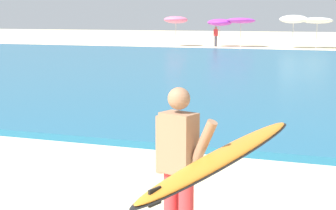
{
  "coord_description": "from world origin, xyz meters",
  "views": [
    {
      "loc": [
        4.09,
        -4.0,
        2.4
      ],
      "look_at": [
        1.51,
        3.24,
        1.1
      ],
      "focal_mm": 56.17,
      "sensor_mm": 36.0,
      "label": 1
    }
  ],
  "objects_px": {
    "surfer_with_board": "(199,162)",
    "beach_umbrella_4": "(317,20)",
    "beach_umbrella_3": "(293,19)",
    "beachgoer_near_row_mid": "(216,36)",
    "beach_umbrella_0": "(176,20)",
    "beach_umbrella_1": "(220,22)",
    "beach_umbrella_2": "(241,21)"
  },
  "relations": [
    {
      "from": "beach_umbrella_0",
      "to": "beach_umbrella_1",
      "type": "distance_m",
      "value": 3.55
    },
    {
      "from": "beach_umbrella_0",
      "to": "beach_umbrella_4",
      "type": "distance_m",
      "value": 10.93
    },
    {
      "from": "surfer_with_board",
      "to": "beach_umbrella_0",
      "type": "bearing_deg",
      "value": 109.06
    },
    {
      "from": "beach_umbrella_0",
      "to": "beach_umbrella_4",
      "type": "xyz_separation_m",
      "value": [
        10.91,
        0.72,
        -0.03
      ]
    },
    {
      "from": "beach_umbrella_2",
      "to": "beach_umbrella_3",
      "type": "height_order",
      "value": "beach_umbrella_3"
    },
    {
      "from": "beach_umbrella_0",
      "to": "beach_umbrella_3",
      "type": "bearing_deg",
      "value": 1.52
    },
    {
      "from": "beach_umbrella_2",
      "to": "beach_umbrella_3",
      "type": "distance_m",
      "value": 4.07
    },
    {
      "from": "beach_umbrella_3",
      "to": "beachgoer_near_row_mid",
      "type": "height_order",
      "value": "beach_umbrella_3"
    },
    {
      "from": "beach_umbrella_2",
      "to": "beach_umbrella_0",
      "type": "bearing_deg",
      "value": -173.55
    },
    {
      "from": "beach_umbrella_2",
      "to": "beachgoer_near_row_mid",
      "type": "bearing_deg",
      "value": 175.45
    },
    {
      "from": "beach_umbrella_0",
      "to": "beach_umbrella_3",
      "type": "relative_size",
      "value": 0.95
    },
    {
      "from": "beach_umbrella_2",
      "to": "beach_umbrella_3",
      "type": "relative_size",
      "value": 0.91
    },
    {
      "from": "beach_umbrella_2",
      "to": "beach_umbrella_1",
      "type": "bearing_deg",
      "value": -176.98
    },
    {
      "from": "beach_umbrella_1",
      "to": "beach_umbrella_0",
      "type": "bearing_deg",
      "value": -171.94
    },
    {
      "from": "surfer_with_board",
      "to": "beachgoer_near_row_mid",
      "type": "distance_m",
      "value": 37.61
    },
    {
      "from": "beach_umbrella_0",
      "to": "beach_umbrella_3",
      "type": "xyz_separation_m",
      "value": [
        9.22,
        0.24,
        0.07
      ]
    },
    {
      "from": "surfer_with_board",
      "to": "beach_umbrella_4",
      "type": "height_order",
      "value": "beach_umbrella_4"
    },
    {
      "from": "beach_umbrella_2",
      "to": "beach_umbrella_4",
      "type": "relative_size",
      "value": 0.98
    },
    {
      "from": "beach_umbrella_1",
      "to": "beach_umbrella_3",
      "type": "height_order",
      "value": "beach_umbrella_3"
    },
    {
      "from": "beach_umbrella_4",
      "to": "beachgoer_near_row_mid",
      "type": "bearing_deg",
      "value": 179.8
    },
    {
      "from": "beach_umbrella_1",
      "to": "beach_umbrella_4",
      "type": "xyz_separation_m",
      "value": [
        7.4,
        0.22,
        0.16
      ]
    },
    {
      "from": "beach_umbrella_0",
      "to": "beach_umbrella_1",
      "type": "xyz_separation_m",
      "value": [
        3.51,
        0.5,
        -0.2
      ]
    },
    {
      "from": "beach_umbrella_3",
      "to": "beachgoer_near_row_mid",
      "type": "xyz_separation_m",
      "value": [
        -6.09,
        0.5,
        -1.34
      ]
    },
    {
      "from": "beach_umbrella_4",
      "to": "beachgoer_near_row_mid",
      "type": "relative_size",
      "value": 1.51
    },
    {
      "from": "beach_umbrella_1",
      "to": "beachgoer_near_row_mid",
      "type": "xyz_separation_m",
      "value": [
        -0.38,
        0.25,
        -1.07
      ]
    },
    {
      "from": "beach_umbrella_0",
      "to": "beach_umbrella_1",
      "type": "relative_size",
      "value": 1.11
    },
    {
      "from": "beach_umbrella_0",
      "to": "beach_umbrella_4",
      "type": "relative_size",
      "value": 1.03
    },
    {
      "from": "surfer_with_board",
      "to": "beach_umbrella_4",
      "type": "bearing_deg",
      "value": 92.25
    },
    {
      "from": "beach_umbrella_4",
      "to": "beach_umbrella_0",
      "type": "bearing_deg",
      "value": -176.23
    },
    {
      "from": "surfer_with_board",
      "to": "beach_umbrella_0",
      "type": "distance_m",
      "value": 37.8
    },
    {
      "from": "surfer_with_board",
      "to": "beach_umbrella_4",
      "type": "distance_m",
      "value": 36.48
    },
    {
      "from": "surfer_with_board",
      "to": "beach_umbrella_3",
      "type": "height_order",
      "value": "beach_umbrella_3"
    }
  ]
}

